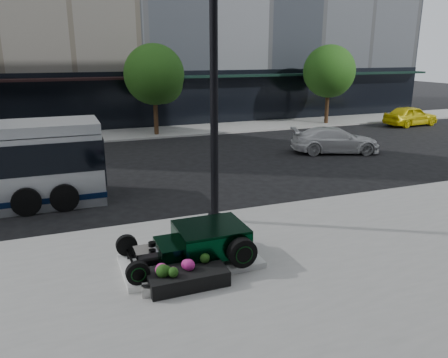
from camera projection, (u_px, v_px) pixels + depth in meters
name	position (u px, v px, depth m)	size (l,w,h in m)	color
ground	(207.00, 197.00, 16.54)	(120.00, 120.00, 0.00)	black
sidewalk_far	(139.00, 133.00, 29.06)	(70.00, 4.00, 0.12)	gray
street_trees	(156.00, 77.00, 27.59)	(29.80, 3.80, 5.70)	black
display_plinth	(190.00, 261.00, 11.01)	(3.40, 1.80, 0.15)	silver
hot_rod	(203.00, 241.00, 10.99)	(3.22, 2.00, 0.81)	black
info_plaque	(151.00, 289.00, 9.61)	(0.45, 0.37, 0.31)	silver
lamppost	(214.00, 103.00, 12.86)	(0.44, 0.44, 8.00)	black
flower_planter	(187.00, 276.00, 10.00)	(1.82, 0.92, 0.59)	black
white_sedan	(335.00, 140.00, 23.64)	(1.91, 4.71, 1.37)	silver
yellow_taxi	(411.00, 116.00, 32.33)	(1.73, 4.30, 1.46)	yellow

